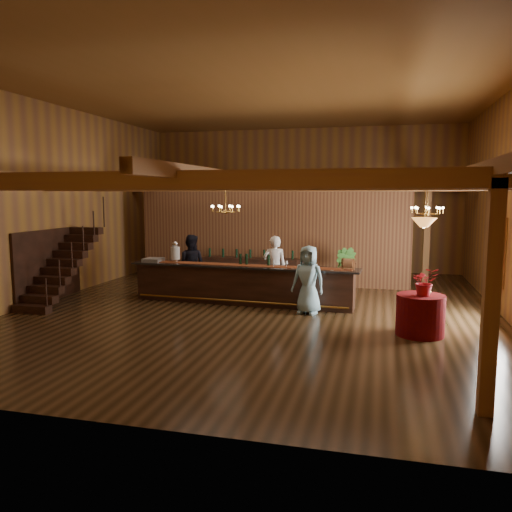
% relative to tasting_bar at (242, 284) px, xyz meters
% --- Properties ---
extents(floor, '(14.00, 14.00, 0.00)m').
position_rel_tasting_bar_xyz_m(floor, '(0.59, -0.35, -0.54)').
color(floor, '#48301C').
rests_on(floor, ground).
extents(ceiling, '(14.00, 14.00, 0.00)m').
position_rel_tasting_bar_xyz_m(ceiling, '(0.59, -0.35, 4.96)').
color(ceiling, brown).
rests_on(ceiling, wall_back).
extents(wall_back, '(12.00, 0.10, 5.50)m').
position_rel_tasting_bar_xyz_m(wall_back, '(0.59, 6.65, 2.21)').
color(wall_back, olive).
rests_on(wall_back, floor).
extents(wall_front, '(12.00, 0.10, 5.50)m').
position_rel_tasting_bar_xyz_m(wall_front, '(0.59, -7.35, 2.21)').
color(wall_front, olive).
rests_on(wall_front, floor).
extents(wall_left, '(0.10, 14.00, 5.50)m').
position_rel_tasting_bar_xyz_m(wall_left, '(-5.41, -0.35, 2.21)').
color(wall_left, olive).
rests_on(wall_left, floor).
extents(beam_grid, '(11.90, 13.90, 0.39)m').
position_rel_tasting_bar_xyz_m(beam_grid, '(0.59, 0.15, 2.70)').
color(beam_grid, olive).
rests_on(beam_grid, wall_left).
extents(support_posts, '(9.20, 10.20, 3.20)m').
position_rel_tasting_bar_xyz_m(support_posts, '(0.59, -0.85, 1.06)').
color(support_posts, olive).
rests_on(support_posts, floor).
extents(partition_wall, '(9.00, 0.18, 3.10)m').
position_rel_tasting_bar_xyz_m(partition_wall, '(0.09, 3.15, 1.01)').
color(partition_wall, brown).
rests_on(partition_wall, floor).
extents(window_right_back, '(0.12, 1.05, 1.75)m').
position_rel_tasting_bar_xyz_m(window_right_back, '(6.54, 0.65, 1.01)').
color(window_right_back, white).
rests_on(window_right_back, wall_right).
extents(staircase, '(1.00, 2.80, 2.00)m').
position_rel_tasting_bar_xyz_m(staircase, '(-4.86, -1.09, 0.46)').
color(staircase, '#3B1F15').
rests_on(staircase, floor).
extents(backroom_boxes, '(4.10, 0.60, 1.10)m').
position_rel_tasting_bar_xyz_m(backroom_boxes, '(0.29, 5.15, -0.01)').
color(backroom_boxes, '#3B1F15').
rests_on(backroom_boxes, floor).
extents(tasting_bar, '(6.38, 1.10, 1.07)m').
position_rel_tasting_bar_xyz_m(tasting_bar, '(0.00, 0.00, 0.00)').
color(tasting_bar, '#3B1F15').
rests_on(tasting_bar, floor).
extents(beverage_dispenser, '(0.26, 0.26, 0.60)m').
position_rel_tasting_bar_xyz_m(beverage_dispenser, '(-2.01, 0.14, 0.81)').
color(beverage_dispenser, silver).
rests_on(beverage_dispenser, tasting_bar).
extents(glass_rack_tray, '(0.50, 0.50, 0.10)m').
position_rel_tasting_bar_xyz_m(glass_rack_tray, '(-2.66, 0.07, 0.57)').
color(glass_rack_tray, gray).
rests_on(glass_rack_tray, tasting_bar).
extents(raffle_drum, '(0.34, 0.24, 0.30)m').
position_rel_tasting_bar_xyz_m(raffle_drum, '(2.85, -0.18, 0.70)').
color(raffle_drum, brown).
rests_on(raffle_drum, tasting_bar).
extents(bar_bottle_0, '(0.07, 0.07, 0.30)m').
position_rel_tasting_bar_xyz_m(bar_bottle_0, '(-0.08, 0.13, 0.67)').
color(bar_bottle_0, black).
rests_on(bar_bottle_0, tasting_bar).
extents(bar_bottle_1, '(0.07, 0.07, 0.30)m').
position_rel_tasting_bar_xyz_m(bar_bottle_1, '(0.09, 0.12, 0.67)').
color(bar_bottle_1, black).
rests_on(bar_bottle_1, tasting_bar).
extents(bar_bottle_2, '(0.07, 0.07, 0.30)m').
position_rel_tasting_bar_xyz_m(bar_bottle_2, '(0.72, 0.09, 0.67)').
color(bar_bottle_2, black).
rests_on(bar_bottle_2, tasting_bar).
extents(backbar_shelf, '(3.22, 0.64, 0.90)m').
position_rel_tasting_bar_xyz_m(backbar_shelf, '(-0.49, 2.74, -0.09)').
color(backbar_shelf, '#3B1F15').
rests_on(backbar_shelf, floor).
extents(round_table, '(1.01, 1.01, 0.87)m').
position_rel_tasting_bar_xyz_m(round_table, '(4.50, -2.04, -0.10)').
color(round_table, '#690703').
rests_on(round_table, floor).
extents(chandelier_left, '(0.80, 0.80, 0.76)m').
position_rel_tasting_bar_xyz_m(chandelier_left, '(-0.46, -0.01, 2.06)').
color(chandelier_left, olive).
rests_on(chandelier_left, beam_grid).
extents(chandelier_right, '(0.80, 0.80, 0.78)m').
position_rel_tasting_bar_xyz_m(chandelier_right, '(4.77, 0.65, 2.04)').
color(chandelier_right, olive).
rests_on(chandelier_right, beam_grid).
extents(pendant_lamp, '(0.52, 0.52, 0.90)m').
position_rel_tasting_bar_xyz_m(pendant_lamp, '(4.50, -2.04, 1.86)').
color(pendant_lamp, olive).
rests_on(pendant_lamp, beam_grid).
extents(bartender, '(0.73, 0.55, 1.82)m').
position_rel_tasting_bar_xyz_m(bartender, '(0.75, 0.72, 0.37)').
color(bartender, white).
rests_on(bartender, floor).
extents(staff_second, '(0.93, 0.75, 1.79)m').
position_rel_tasting_bar_xyz_m(staff_second, '(-1.83, 0.84, 0.36)').
color(staff_second, black).
rests_on(staff_second, floor).
extents(guest, '(0.95, 0.73, 1.72)m').
position_rel_tasting_bar_xyz_m(guest, '(1.91, -0.70, 0.32)').
color(guest, '#8ABBCD').
rests_on(guest, floor).
extents(floor_plant, '(0.87, 0.75, 1.40)m').
position_rel_tasting_bar_xyz_m(floor_plant, '(2.55, 2.34, 0.16)').
color(floor_plant, '#336B24').
rests_on(floor_plant, floor).
extents(table_flowers, '(0.62, 0.57, 0.60)m').
position_rel_tasting_bar_xyz_m(table_flowers, '(4.56, -2.11, 0.63)').
color(table_flowers, '#AE1A25').
rests_on(table_flowers, round_table).
extents(table_vase, '(0.15, 0.15, 0.28)m').
position_rel_tasting_bar_xyz_m(table_vase, '(4.62, -1.99, 0.47)').
color(table_vase, olive).
rests_on(table_vase, round_table).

